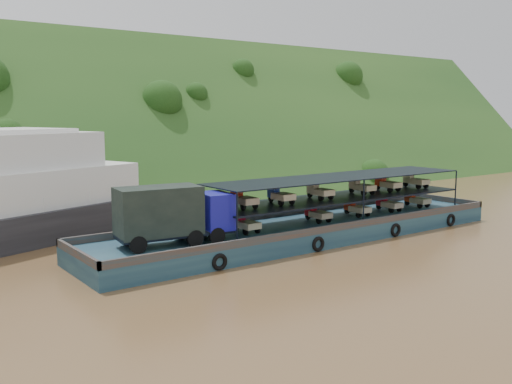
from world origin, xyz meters
TOP-DOWN VIEW (x-y plane):
  - ground at (0.00, 0.00)m, footprint 160.00×160.00m
  - hillside at (0.00, 36.00)m, footprint 140.00×39.60m
  - cargo_barge at (-1.90, -1.54)m, footprint 35.00×7.18m

SIDE VIEW (x-z plane):
  - ground at x=0.00m, z-range 0.00..0.00m
  - hillside at x=0.00m, z-range -19.80..19.80m
  - cargo_barge at x=-1.90m, z-range -1.24..3.70m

